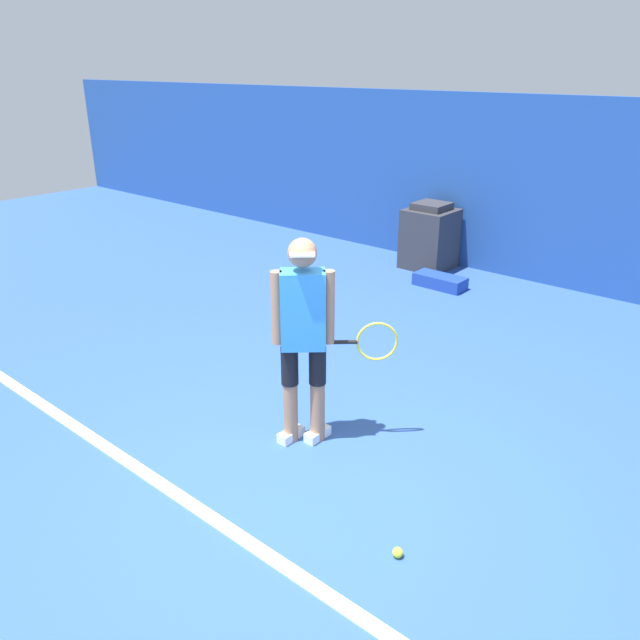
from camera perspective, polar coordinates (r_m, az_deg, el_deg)
name	(u,v)px	position (r m, az deg, el deg)	size (l,w,h in m)	color
ground_plane	(298,494)	(4.68, -2.02, -15.65)	(24.00, 24.00, 0.00)	#2D5193
back_wall	(595,199)	(8.93, 23.82, 10.08)	(24.00, 0.10, 2.51)	#234C99
court_baseline	(239,536)	(4.37, -7.38, -19.02)	(21.60, 0.10, 0.01)	white
tennis_player	(305,334)	(4.81, -1.38, -1.25)	(0.75, 0.70, 1.71)	#A37556
tennis_ball	(398,553)	(4.22, 7.12, -20.35)	(0.07, 0.07, 0.07)	#D1E533
covered_chair	(430,237)	(9.54, 9.99, 7.48)	(0.68, 0.67, 0.98)	#333338
equipment_bag	(440,281)	(8.79, 10.90, 3.50)	(0.71, 0.32, 0.17)	#1E3D99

